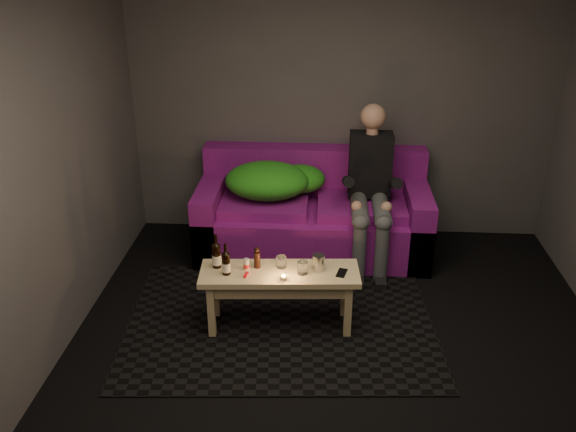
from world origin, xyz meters
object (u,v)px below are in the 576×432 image
Objects in this scene: coffee_table at (280,281)px; beer_bottle_a at (216,255)px; sofa at (313,216)px; person at (371,185)px; beer_bottle_b at (226,263)px; steel_cup at (318,263)px.

beer_bottle_a is (-0.47, 0.03, 0.19)m from coffee_table.
person reaches higher than sofa.
person is 1.65m from beer_bottle_b.
sofa is 1.30m from steel_cup.
person reaches higher than steel_cup.
beer_bottle_a reaches higher than steel_cup.
sofa reaches higher than steel_cup.
sofa reaches higher than beer_bottle_b.
steel_cup is at bearing 7.55° from coffee_table.
beer_bottle_a is 0.76m from steel_cup.
beer_bottle_a is 0.13m from beer_bottle_b.
sofa is at bearing 93.31° from steel_cup.
steel_cup is at bearing -111.64° from person.
beer_bottle_a reaches higher than beer_bottle_b.
sofa is 1.52m from beer_bottle_b.
person is at bearing 47.31° from beer_bottle_b.
beer_bottle_b is (-0.60, -1.38, 0.25)m from sofa.
beer_bottle_a is at bearing -118.25° from sofa.
coffee_table is at bearing -3.98° from beer_bottle_a.
person is (0.51, -0.17, 0.40)m from sofa.
beer_bottle_b is at bearing -48.33° from beer_bottle_a.
steel_cup is (0.76, 0.01, -0.04)m from beer_bottle_a.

